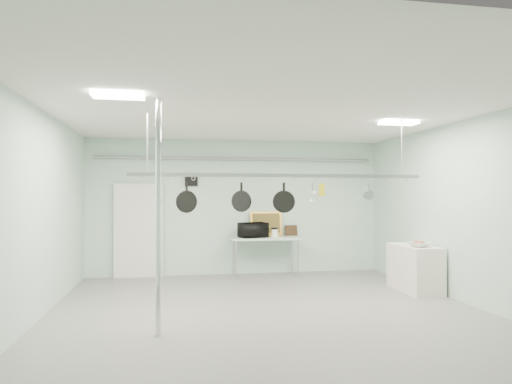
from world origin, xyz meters
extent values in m
plane|color=gray|center=(0.00, 0.00, 0.00)|extent=(8.00, 8.00, 0.00)
cube|color=silver|center=(0.00, 0.00, 3.19)|extent=(7.00, 8.00, 0.02)
cube|color=#A7C8B9|center=(0.00, 3.99, 1.60)|extent=(7.00, 0.02, 3.20)
cube|color=#A7C8B9|center=(3.49, 0.00, 1.60)|extent=(0.02, 8.00, 3.20)
cube|color=silver|center=(-2.30, 3.94, 1.05)|extent=(1.10, 0.10, 2.20)
cube|color=black|center=(-1.10, 3.97, 2.25)|extent=(0.30, 0.04, 0.30)
cylinder|color=gray|center=(0.00, 3.90, 2.75)|extent=(6.60, 0.07, 0.07)
cylinder|color=silver|center=(-1.70, -0.60, 1.60)|extent=(0.08, 0.08, 3.20)
cube|color=silver|center=(0.60, 3.60, 0.88)|extent=(1.60, 0.70, 0.05)
cylinder|color=#B7B7BC|center=(-0.12, 3.32, 0.43)|extent=(0.04, 0.04, 0.86)
cylinder|color=#B7B7BC|center=(-0.12, 3.88, 0.43)|extent=(0.04, 0.04, 0.86)
cylinder|color=#B7B7BC|center=(1.32, 3.32, 0.43)|extent=(0.04, 0.04, 0.86)
cylinder|color=#B7B7BC|center=(1.32, 3.88, 0.43)|extent=(0.04, 0.04, 0.86)
cube|color=silver|center=(3.15, 1.40, 0.45)|extent=(0.60, 1.20, 0.90)
cube|color=#B7B7BC|center=(0.20, 0.30, 2.20)|extent=(4.80, 0.06, 0.06)
cylinder|color=#B7B7BC|center=(-1.90, 0.30, 2.70)|extent=(0.02, 0.02, 0.94)
cylinder|color=#B7B7BC|center=(2.30, 0.30, 2.70)|extent=(0.02, 0.02, 0.94)
cube|color=white|center=(-2.20, -0.80, 3.16)|extent=(0.65, 0.30, 0.05)
cube|color=white|center=(2.40, 0.60, 3.16)|extent=(0.65, 0.30, 0.05)
imported|color=black|center=(0.31, 3.56, 1.08)|extent=(0.71, 0.57, 0.34)
cylinder|color=white|center=(0.80, 3.47, 1.00)|extent=(0.18, 0.18, 0.19)
cube|color=gold|center=(0.68, 3.90, 1.20)|extent=(0.79, 0.16, 0.58)
cube|color=#311E11|center=(1.31, 3.90, 1.03)|extent=(0.31, 0.11, 0.25)
imported|color=silver|center=(3.09, 1.11, 0.95)|extent=(0.46, 0.46, 0.10)
camera|label=1|loc=(-1.49, -6.85, 1.88)|focal=32.00mm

